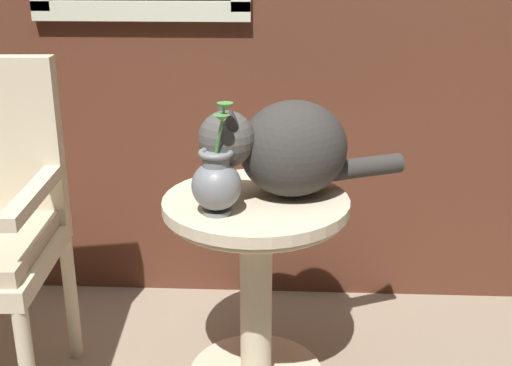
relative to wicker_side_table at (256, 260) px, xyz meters
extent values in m
cube|color=beige|center=(-0.44, 0.58, 0.70)|extent=(0.79, 0.03, 0.07)
cylinder|color=beige|center=(0.00, 0.00, -0.12)|extent=(0.10, 0.10, 0.58)
cylinder|color=beige|center=(0.00, 0.00, 0.19)|extent=(0.56, 0.56, 0.03)
torus|color=beige|center=(0.00, 0.00, 0.16)|extent=(0.54, 0.54, 0.02)
cylinder|color=beige|center=(-0.63, 0.10, -0.21)|extent=(0.04, 0.04, 0.46)
cube|color=beige|center=(-0.62, -0.13, 0.26)|extent=(0.08, 0.46, 0.04)
ellipsoid|color=#33302D|center=(0.11, 0.05, 0.35)|extent=(0.42, 0.40, 0.29)
sphere|color=#494643|center=(-0.08, -0.04, 0.40)|extent=(0.16, 0.16, 0.16)
cone|color=#33302D|center=(-0.10, 0.00, 0.47)|extent=(0.05, 0.05, 0.06)
cone|color=#33302D|center=(-0.06, -0.08, 0.47)|extent=(0.05, 0.05, 0.06)
cylinder|color=#33302D|center=(0.32, 0.13, 0.26)|extent=(0.30, 0.18, 0.06)
cylinder|color=slate|center=(-0.10, -0.12, 0.21)|extent=(0.08, 0.08, 0.01)
ellipsoid|color=slate|center=(-0.10, -0.12, 0.29)|extent=(0.14, 0.14, 0.14)
cylinder|color=slate|center=(-0.10, -0.12, 0.36)|extent=(0.08, 0.08, 0.04)
torus|color=slate|center=(-0.10, -0.12, 0.38)|extent=(0.10, 0.10, 0.02)
cylinder|color=#47893D|center=(-0.09, -0.13, 0.43)|extent=(0.03, 0.04, 0.11)
cone|color=#47893D|center=(-0.08, -0.15, 0.49)|extent=(0.04, 0.04, 0.02)
cylinder|color=#47893D|center=(-0.09, -0.13, 0.45)|extent=(0.04, 0.02, 0.14)
cone|color=#47893D|center=(-0.08, -0.14, 0.52)|extent=(0.04, 0.04, 0.02)
camera|label=1|loc=(0.09, -1.85, 0.92)|focal=46.47mm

